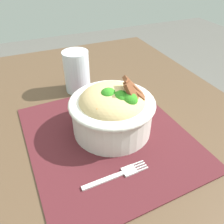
# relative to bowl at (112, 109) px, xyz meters

# --- Properties ---
(table) EXTENTS (1.18, 0.77, 0.73)m
(table) POSITION_rel_bowl_xyz_m (0.02, -0.01, -0.13)
(table) COLOR #4C3826
(table) RESTS_ON ground_plane
(placemat) EXTENTS (0.40, 0.36, 0.00)m
(placemat) POSITION_rel_bowl_xyz_m (0.02, -0.02, -0.06)
(placemat) COLOR #47191E
(placemat) RESTS_ON table
(bowl) EXTENTS (0.20, 0.20, 0.13)m
(bowl) POSITION_rel_bowl_xyz_m (0.00, 0.00, 0.00)
(bowl) COLOR silver
(bowl) RESTS_ON placemat
(fork) EXTENTS (0.02, 0.13, 0.00)m
(fork) POSITION_rel_bowl_xyz_m (0.13, -0.04, -0.06)
(fork) COLOR silver
(fork) RESTS_ON placemat
(drinking_glass) EXTENTS (0.07, 0.07, 0.12)m
(drinking_glass) POSITION_rel_bowl_xyz_m (-0.21, -0.02, -0.01)
(drinking_glass) COLOR silver
(drinking_glass) RESTS_ON table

